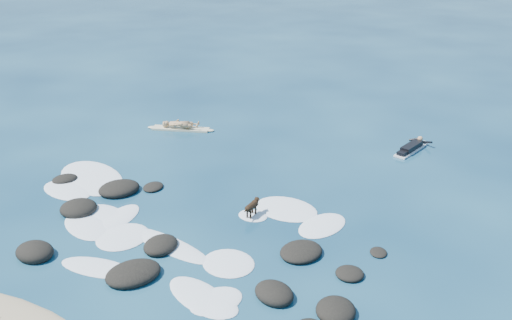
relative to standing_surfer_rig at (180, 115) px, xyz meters
The scene contains 6 objects.
ground 9.24m from the standing_surfer_rig, 49.44° to the right, with size 160.00×160.00×0.00m, color #0A2642.
reef_rocks 10.96m from the standing_surfer_rig, 54.43° to the right, with size 14.15×6.97×0.57m.
breaking_foam 9.17m from the standing_surfer_rig, 57.75° to the right, with size 12.82×8.06×0.12m.
standing_surfer_rig is the anchor object (origin of this frame).
paddling_surfer_rig 11.24m from the standing_surfer_rig, 17.79° to the left, with size 1.17×2.65×0.46m.
dog 9.60m from the standing_surfer_rig, 35.90° to the right, with size 0.28×1.04×0.66m.
Camera 1 is at (11.33, -13.77, 10.00)m, focal length 40.00 mm.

